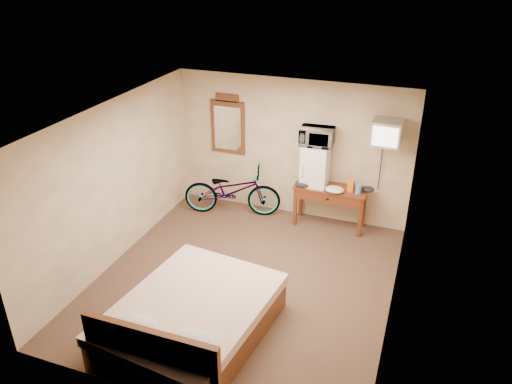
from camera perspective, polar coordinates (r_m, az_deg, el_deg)
room at (r=6.85m, az=-1.44°, el=-1.67°), size 4.60×4.64×2.50m
desk at (r=8.66m, az=8.45°, el=-0.34°), size 1.24×0.48×0.75m
mini_fridge at (r=8.56m, az=6.79°, el=3.07°), size 0.44×0.44×0.72m
microwave at (r=8.37m, az=6.97°, el=6.31°), size 0.57×0.41×0.31m
snack_bag at (r=8.50m, az=10.79°, el=0.71°), size 0.12×0.09×0.22m
blue_cup at (r=8.47m, az=11.60°, el=0.32°), size 0.09×0.09×0.16m
cloth_cream at (r=8.45m, az=8.96°, el=0.28°), size 0.32×0.25×0.10m
cloth_dark_a at (r=8.57m, az=5.38°, el=0.92°), size 0.27×0.20×0.10m
cloth_dark_b at (r=8.57m, az=12.68°, el=0.31°), size 0.21×0.17×0.10m
crt_television at (r=8.10m, az=14.70°, el=6.56°), size 0.48×0.58×0.41m
wall_mirror at (r=9.09m, az=-3.24°, el=7.65°), size 0.65×0.04×1.10m
bicycle at (r=9.08m, az=-2.74°, el=0.17°), size 1.86×1.03×0.93m
bed at (r=6.44m, az=-7.54°, el=-14.39°), size 1.90×2.37×0.90m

